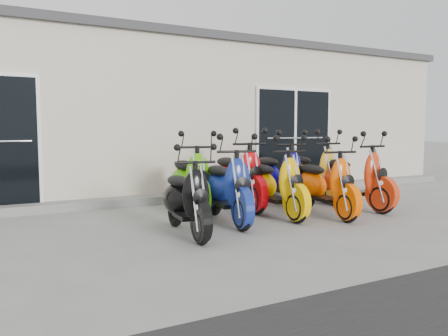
{
  "coord_description": "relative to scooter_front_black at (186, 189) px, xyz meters",
  "views": [
    {
      "loc": [
        -3.35,
        -5.81,
        1.4
      ],
      "look_at": [
        0.0,
        0.6,
        0.75
      ],
      "focal_mm": 35.0,
      "sensor_mm": 36.0,
      "label": 1
    }
  ],
  "objects": [
    {
      "name": "scooter_back_blue",
      "position": [
        2.43,
        1.4,
        0.08
      ],
      "size": [
        0.8,
        1.92,
        1.39
      ],
      "primitive_type": null,
      "rotation": [
        0.0,
        0.0,
        -0.06
      ],
      "color": "#0A028A",
      "rests_on": "ground"
    },
    {
      "name": "scooter_front_black",
      "position": [
        0.0,
        0.0,
        0.0
      ],
      "size": [
        0.73,
        1.7,
        1.22
      ],
      "primitive_type": null,
      "rotation": [
        0.0,
        0.0,
        -0.08
      ],
      "color": "black",
      "rests_on": "ground"
    },
    {
      "name": "scooter_back_green",
      "position": [
        0.66,
        1.41,
        0.08
      ],
      "size": [
        0.92,
        1.94,
        1.38
      ],
      "primitive_type": null,
      "rotation": [
        0.0,
        0.0,
        -0.13
      ],
      "color": "#4DB809",
      "rests_on": "ground"
    },
    {
      "name": "ground",
      "position": [
        1.16,
        0.54,
        -0.61
      ],
      "size": [
        80.0,
        80.0,
        0.0
      ],
      "primitive_type": "plane",
      "color": "gray",
      "rests_on": "ground"
    },
    {
      "name": "scooter_front_orange_a",
      "position": [
        1.72,
        0.48,
        0.04
      ],
      "size": [
        0.68,
        1.79,
        1.31
      ],
      "primitive_type": null,
      "rotation": [
        0.0,
        0.0,
        -0.02
      ],
      "color": "#FFBA00",
      "rests_on": "ground"
    },
    {
      "name": "scooter_back_yellow",
      "position": [
        3.21,
        1.39,
        0.09
      ],
      "size": [
        0.73,
        1.91,
        1.4
      ],
      "primitive_type": null,
      "rotation": [
        0.0,
        0.0,
        0.02
      ],
      "color": "yellow",
      "rests_on": "ground"
    },
    {
      "name": "door_left",
      "position": [
        -2.04,
        2.71,
        0.65
      ],
      "size": [
        1.07,
        0.08,
        2.22
      ],
      "primitive_type": "cube",
      "color": "black",
      "rests_on": "front_step"
    },
    {
      "name": "roof_cap",
      "position": [
        1.16,
        5.74,
        2.67
      ],
      "size": [
        14.2,
        6.2,
        0.16
      ],
      "primitive_type": "cube",
      "color": "#3F3F42",
      "rests_on": "building"
    },
    {
      "name": "scooter_front_orange_b",
      "position": [
        2.48,
        0.16,
        0.04
      ],
      "size": [
        0.83,
        1.81,
        1.3
      ],
      "primitive_type": null,
      "rotation": [
        0.0,
        0.0,
        -0.11
      ],
      "color": "#FF5600",
      "rests_on": "ground"
    },
    {
      "name": "door_right",
      "position": [
        3.76,
        2.71,
        0.65
      ],
      "size": [
        2.02,
        0.08,
        2.22
      ],
      "primitive_type": "cube",
      "color": "black",
      "rests_on": "front_step"
    },
    {
      "name": "front_step",
      "position": [
        1.16,
        2.56,
        -0.54
      ],
      "size": [
        14.0,
        0.4,
        0.15
      ],
      "primitive_type": "cube",
      "color": "gray",
      "rests_on": "ground"
    },
    {
      "name": "scooter_back_red",
      "position": [
        1.56,
        1.37,
        0.1
      ],
      "size": [
        0.79,
        1.96,
        1.43
      ],
      "primitive_type": null,
      "rotation": [
        0.0,
        0.0,
        -0.05
      ],
      "color": "red",
      "rests_on": "ground"
    },
    {
      "name": "scooter_front_red",
      "position": [
        3.34,
        0.44,
        0.07
      ],
      "size": [
        0.83,
        1.91,
        1.37
      ],
      "primitive_type": null,
      "rotation": [
        0.0,
        0.0,
        0.08
      ],
      "color": "red",
      "rests_on": "ground"
    },
    {
      "name": "building",
      "position": [
        1.16,
        5.74,
        0.99
      ],
      "size": [
        14.0,
        6.0,
        3.2
      ],
      "primitive_type": "cube",
      "color": "beige",
      "rests_on": "ground"
    },
    {
      "name": "scooter_front_blue",
      "position": [
        0.83,
        0.42,
        0.06
      ],
      "size": [
        0.89,
        1.89,
        1.34
      ],
      "primitive_type": null,
      "rotation": [
        0.0,
        0.0,
        -0.13
      ],
      "color": "navy",
      "rests_on": "ground"
    }
  ]
}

